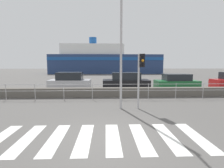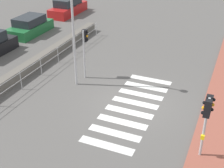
% 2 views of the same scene
% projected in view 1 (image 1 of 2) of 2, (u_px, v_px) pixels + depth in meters
% --- Properties ---
extents(ground_plane, '(160.00, 160.00, 0.00)m').
position_uv_depth(ground_plane, '(107.00, 138.00, 5.56)').
color(ground_plane, '#565451').
extents(crosswalk, '(6.75, 2.40, 0.01)m').
position_uv_depth(crosswalk, '(99.00, 138.00, 5.55)').
color(crosswalk, silver).
rests_on(crosswalk, ground_plane).
extents(seawall, '(18.72, 0.55, 0.65)m').
position_uv_depth(seawall, '(106.00, 92.00, 12.48)').
color(seawall, '#605B54').
rests_on(seawall, ground_plane).
extents(harbor_fence, '(16.89, 0.04, 1.06)m').
position_uv_depth(harbor_fence, '(106.00, 89.00, 11.57)').
color(harbor_fence, '#B2B2B5').
rests_on(harbor_fence, ground_plane).
extents(traffic_light_far, '(0.34, 0.32, 2.86)m').
position_uv_depth(traffic_light_far, '(141.00, 69.00, 8.96)').
color(traffic_light_far, '#B2B2B5').
rests_on(traffic_light_far, ground_plane).
extents(streetlamp, '(0.32, 1.33, 5.83)m').
position_uv_depth(streetlamp, '(122.00, 37.00, 8.57)').
color(streetlamp, '#B2B2B5').
rests_on(streetlamp, ground_plane).
extents(ferry_boat, '(26.48, 8.22, 8.79)m').
position_uv_depth(ferry_boat, '(103.00, 61.00, 43.62)').
color(ferry_boat, navy).
rests_on(ferry_boat, ground_plane).
extents(parked_car_silver, '(3.81, 1.88, 1.57)m').
position_uv_depth(parked_car_silver, '(70.00, 82.00, 16.42)').
color(parked_car_silver, '#BCBCC1').
rests_on(parked_car_silver, ground_plane).
extents(parked_car_black, '(4.36, 1.88, 1.54)m').
position_uv_depth(parked_car_black, '(126.00, 82.00, 16.61)').
color(parked_car_black, black).
rests_on(parked_car_black, ground_plane).
extents(parked_car_green, '(3.97, 1.84, 1.39)m').
position_uv_depth(parked_car_green, '(176.00, 82.00, 16.79)').
color(parked_car_green, '#1E6633').
rests_on(parked_car_green, ground_plane).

